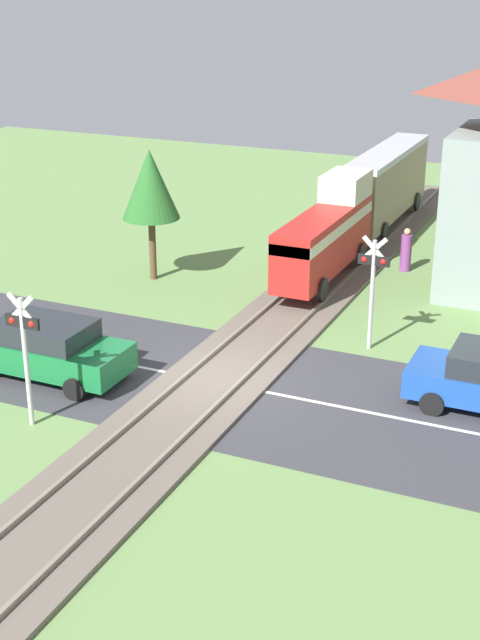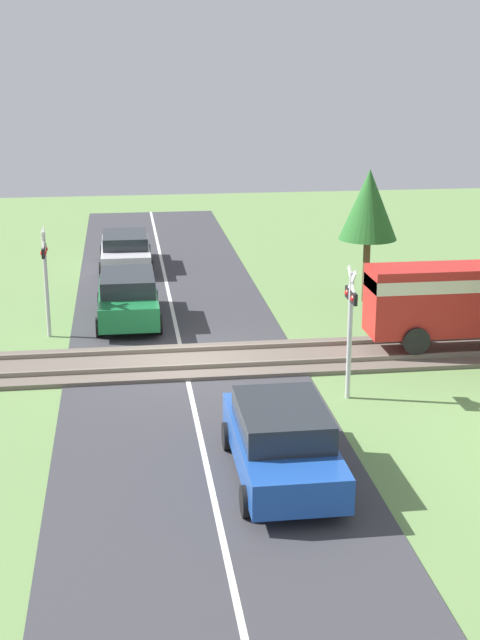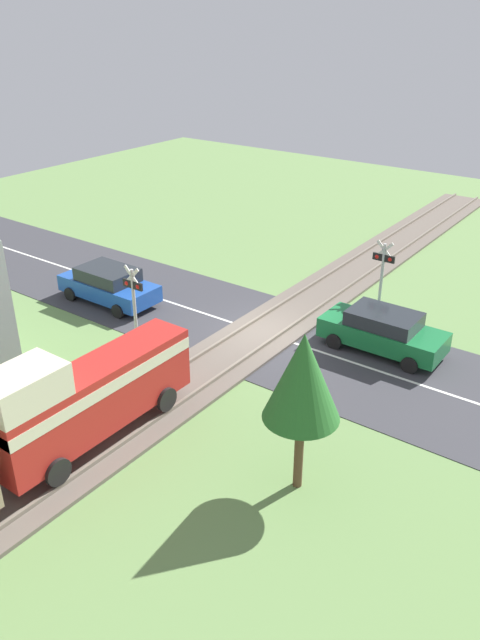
% 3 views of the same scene
% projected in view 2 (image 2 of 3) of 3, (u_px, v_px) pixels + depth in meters
% --- Properties ---
extents(ground_plane, '(60.00, 60.00, 0.00)m').
position_uv_depth(ground_plane, '(184.00, 364.00, 24.33)').
color(ground_plane, '#66894C').
extents(road_surface, '(48.00, 6.40, 0.02)m').
position_uv_depth(road_surface, '(184.00, 364.00, 24.33)').
color(road_surface, '#38383D').
rests_on(road_surface, ground_plane).
extents(track_bed, '(2.80, 48.00, 0.24)m').
position_uv_depth(track_bed, '(184.00, 362.00, 24.31)').
color(track_bed, '#665B51').
rests_on(track_bed, ground_plane).
extents(car_near_crossing, '(4.48, 1.98, 1.55)m').
position_uv_depth(car_near_crossing, '(128.00, 297.00, 27.92)').
color(car_near_crossing, '#197038').
rests_on(car_near_crossing, ground_plane).
extents(car_far_side, '(4.46, 2.02, 1.54)m').
position_uv_depth(car_far_side, '(282.00, 440.00, 17.66)').
color(car_far_side, '#1E4CA8').
rests_on(car_far_side, ground_plane).
extents(car_behind_queue, '(4.56, 2.04, 1.37)m').
position_uv_depth(car_behind_queue, '(125.00, 249.00, 34.91)').
color(car_behind_queue, silver).
rests_on(car_behind_queue, ground_plane).
extents(crossing_signal_west_approach, '(0.90, 0.18, 3.30)m').
position_uv_depth(crossing_signal_west_approach, '(45.00, 268.00, 26.07)').
color(crossing_signal_west_approach, '#B7B7B7').
rests_on(crossing_signal_west_approach, ground_plane).
extents(crossing_signal_east_approach, '(0.90, 0.18, 3.30)m').
position_uv_depth(crossing_signal_east_approach, '(350.00, 316.00, 21.37)').
color(crossing_signal_east_approach, '#B7B7B7').
rests_on(crossing_signal_east_approach, ground_plane).
extents(tree_roadside_hedge, '(1.94, 1.94, 4.50)m').
position_uv_depth(tree_roadside_hedge, '(369.00, 205.00, 29.48)').
color(tree_roadside_hedge, brown).
rests_on(tree_roadside_hedge, ground_plane).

